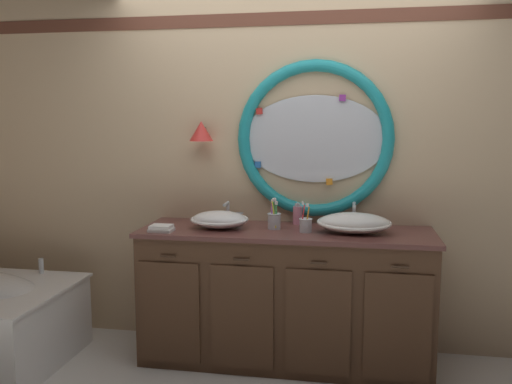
% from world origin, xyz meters
% --- Properties ---
extents(ground_plane, '(14.00, 14.00, 0.00)m').
position_xyz_m(ground_plane, '(0.00, 0.00, 0.00)').
color(ground_plane, silver).
extents(back_wall_assembly, '(6.40, 0.26, 2.60)m').
position_xyz_m(back_wall_assembly, '(0.01, 0.58, 1.32)').
color(back_wall_assembly, '#D6B78E').
rests_on(back_wall_assembly, ground_plane).
extents(vanity_counter, '(1.95, 0.63, 0.91)m').
position_xyz_m(vanity_counter, '(0.01, 0.25, 0.46)').
color(vanity_counter, brown).
rests_on(vanity_counter, ground_plane).
extents(sink_basin_left, '(0.39, 0.39, 0.12)m').
position_xyz_m(sink_basin_left, '(-0.44, 0.23, 0.97)').
color(sink_basin_left, white).
rests_on(sink_basin_left, vanity_counter).
extents(sink_basin_right, '(0.48, 0.48, 0.13)m').
position_xyz_m(sink_basin_right, '(0.45, 0.23, 0.97)').
color(sink_basin_right, white).
rests_on(sink_basin_right, vanity_counter).
extents(faucet_set_left, '(0.22, 0.13, 0.15)m').
position_xyz_m(faucet_set_left, '(-0.44, 0.47, 0.97)').
color(faucet_set_left, silver).
rests_on(faucet_set_left, vanity_counter).
extents(faucet_set_right, '(0.23, 0.15, 0.17)m').
position_xyz_m(faucet_set_right, '(0.45, 0.46, 0.98)').
color(faucet_set_right, silver).
rests_on(faucet_set_right, vanity_counter).
extents(toothbrush_holder_left, '(0.09, 0.09, 0.21)m').
position_xyz_m(toothbrush_holder_left, '(-0.07, 0.27, 0.97)').
color(toothbrush_holder_left, silver).
rests_on(toothbrush_holder_left, vanity_counter).
extents(toothbrush_holder_right, '(0.09, 0.09, 0.20)m').
position_xyz_m(toothbrush_holder_right, '(0.14, 0.20, 0.96)').
color(toothbrush_holder_right, silver).
rests_on(toothbrush_holder_right, vanity_counter).
extents(soap_dispenser, '(0.07, 0.07, 0.16)m').
position_xyz_m(soap_dispenser, '(0.07, 0.46, 0.97)').
color(soap_dispenser, pink).
rests_on(soap_dispenser, vanity_counter).
extents(folded_hand_towel, '(0.15, 0.12, 0.04)m').
position_xyz_m(folded_hand_towel, '(-0.79, 0.06, 0.93)').
color(folded_hand_towel, white).
rests_on(folded_hand_towel, vanity_counter).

